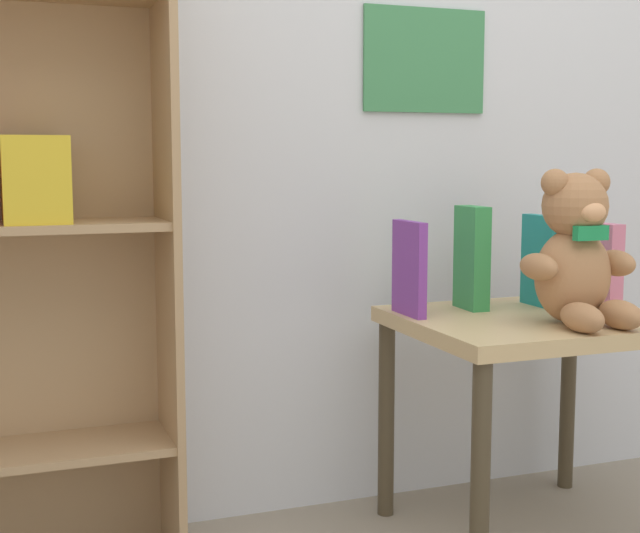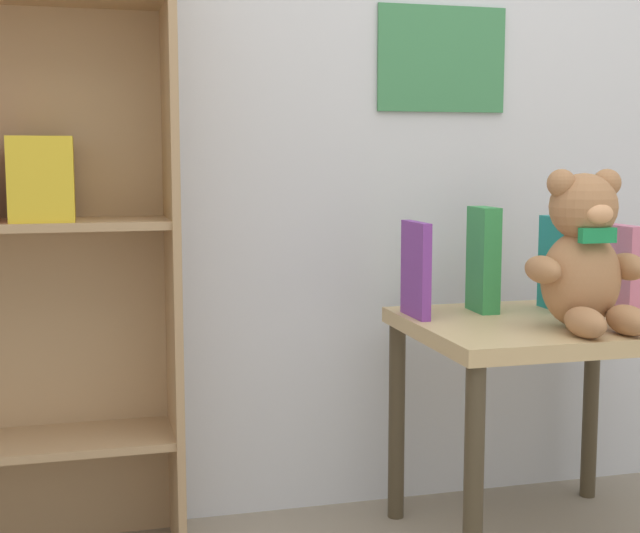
{
  "view_description": "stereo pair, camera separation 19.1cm",
  "coord_description": "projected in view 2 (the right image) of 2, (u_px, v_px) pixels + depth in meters",
  "views": [
    {
      "loc": [
        -0.93,
        -0.72,
        0.89
      ],
      "look_at": [
        -0.27,
        1.06,
        0.66
      ],
      "focal_mm": 50.0,
      "sensor_mm": 36.0,
      "label": 1
    },
    {
      "loc": [
        -0.75,
        -0.77,
        0.89
      ],
      "look_at": [
        -0.27,
        1.06,
        0.66
      ],
      "focal_mm": 50.0,
      "sensor_mm": 36.0,
      "label": 2
    }
  ],
  "objects": [
    {
      "name": "wall_back",
      "position": [
        391.0,
        11.0,
        2.21
      ],
      "size": [
        4.8,
        0.07,
        2.5
      ],
      "color": "silver",
      "rests_on": "ground_plane"
    },
    {
      "name": "bookshelf_side",
      "position": [
        1.0,
        184.0,
        1.9
      ],
      "size": [
        0.73,
        0.24,
        1.49
      ],
      "color": "tan",
      "rests_on": "ground_plane"
    },
    {
      "name": "display_table",
      "position": [
        543.0,
        353.0,
        2.02
      ],
      "size": [
        0.6,
        0.51,
        0.53
      ],
      "color": "tan",
      "rests_on": "ground_plane"
    },
    {
      "name": "teddy_bear",
      "position": [
        585.0,
        257.0,
        1.88
      ],
      "size": [
        0.26,
        0.24,
        0.34
      ],
      "color": "#A8754C",
      "rests_on": "display_table"
    },
    {
      "name": "book_standing_purple",
      "position": [
        416.0,
        270.0,
        2.03
      ],
      "size": [
        0.02,
        0.14,
        0.22
      ],
      "primitive_type": "cube",
      "rotation": [
        0.0,
        0.0,
        0.01
      ],
      "color": "purple",
      "rests_on": "display_table"
    },
    {
      "name": "book_standing_green",
      "position": [
        483.0,
        260.0,
        2.1
      ],
      "size": [
        0.05,
        0.11,
        0.25
      ],
      "primitive_type": "cube",
      "rotation": [
        0.0,
        0.0,
        -0.04
      ],
      "color": "#33934C",
      "rests_on": "display_table"
    },
    {
      "name": "book_standing_teal",
      "position": [
        556.0,
        263.0,
        2.12
      ],
      "size": [
        0.03,
        0.13,
        0.22
      ],
      "primitive_type": "cube",
      "rotation": [
        0.0,
        0.0,
        0.0
      ],
      "color": "teal",
      "rests_on": "display_table"
    },
    {
      "name": "book_standing_pink",
      "position": [
        620.0,
        266.0,
        2.18
      ],
      "size": [
        0.05,
        0.14,
        0.2
      ],
      "primitive_type": "cube",
      "rotation": [
        0.0,
        0.0,
        0.04
      ],
      "color": "#D17093",
      "rests_on": "display_table"
    }
  ]
}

